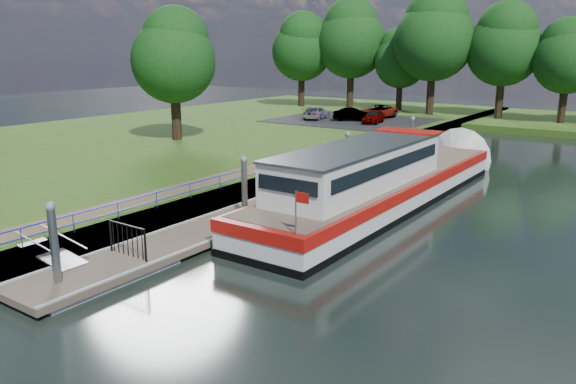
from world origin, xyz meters
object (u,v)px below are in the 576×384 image
Objects in this scene: pontoon at (302,197)px; barge at (387,181)px; car_b at (353,114)px; car_c at (316,113)px; car_d at (377,112)px; car_a at (374,117)px.

pontoon is 4.24m from barge.
car_b is at bearing 113.40° from pontoon.
car_c reaches higher than pontoon.
barge is at bearing 116.94° from car_c.
barge is 26.42m from car_b.
car_d is (4.74, 3.72, 0.07)m from car_c.
pontoon is 8.23× the size of car_b.
car_b reaches higher than car_c.
car_a is 0.74× the size of car_d.
car_a is (-8.14, 23.94, 1.25)m from pontoon.
car_c is at bearing -136.74° from car_d.
pontoon is at bearing 108.45° from car_c.
car_d is at bearing 101.10° from car_a.
car_c is at bearing 172.07° from car_a.
car_b is at bearing -103.78° from car_d.
pontoon is at bearing 179.87° from car_b.
barge is (3.60, 2.06, 0.90)m from pontoon.
car_d reaches higher than car_a.
car_b is 0.90× the size of car_c.
pontoon is 26.58m from car_b.
barge is at bearing -57.56° from car_d.
car_d is at bearing -42.47° from car_b.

